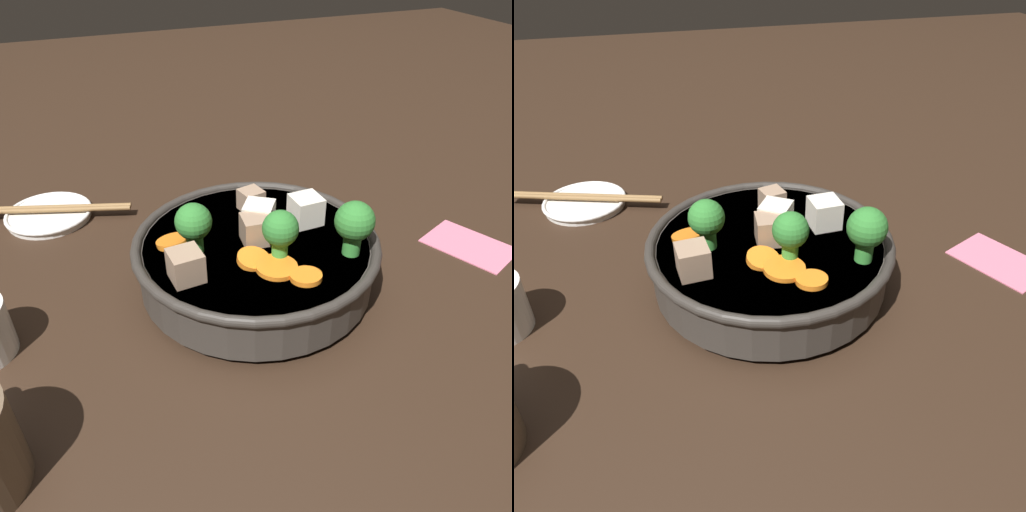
# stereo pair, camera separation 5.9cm
# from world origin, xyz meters

# --- Properties ---
(ground_plane) EXTENTS (3.00, 3.00, 0.00)m
(ground_plane) POSITION_xyz_m (0.00, 0.00, 0.00)
(ground_plane) COLOR black
(stirfry_bowl) EXTENTS (0.29, 0.29, 0.13)m
(stirfry_bowl) POSITION_xyz_m (-0.00, -0.00, 0.05)
(stirfry_bowl) COLOR #38332D
(stirfry_bowl) RESTS_ON ground_plane
(side_saucer) EXTENTS (0.12, 0.12, 0.01)m
(side_saucer) POSITION_xyz_m (0.26, 0.22, 0.01)
(side_saucer) COLOR white
(side_saucer) RESTS_ON ground_plane
(napkin) EXTENTS (0.13, 0.11, 0.00)m
(napkin) POSITION_xyz_m (-0.03, -0.30, 0.00)
(napkin) COLOR #D16B84
(napkin) RESTS_ON ground_plane
(chopsticks_pair) EXTENTS (0.09, 0.23, 0.01)m
(chopsticks_pair) POSITION_xyz_m (0.26, 0.22, 0.02)
(chopsticks_pair) COLOR olive
(chopsticks_pair) RESTS_ON side_saucer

